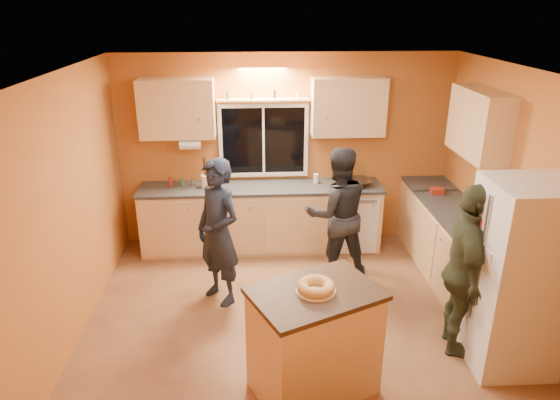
{
  "coord_description": "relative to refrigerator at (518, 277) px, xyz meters",
  "views": [
    {
      "loc": [
        -0.46,
        -4.55,
        3.19
      ],
      "look_at": [
        -0.17,
        0.4,
        1.22
      ],
      "focal_mm": 32.0,
      "sensor_mm": 36.0,
      "label": 1
    }
  ],
  "objects": [
    {
      "name": "ground",
      "position": [
        -1.89,
        0.8,
        -0.9
      ],
      "size": [
        4.5,
        4.5,
        0.0
      ],
      "primitive_type": "plane",
      "color": "brown",
      "rests_on": "ground"
    },
    {
      "name": "room_shell",
      "position": [
        -1.77,
        1.21,
        0.72
      ],
      "size": [
        4.54,
        4.04,
        2.61
      ],
      "color": "#BE6E30",
      "rests_on": "ground"
    },
    {
      "name": "back_counter",
      "position": [
        -1.88,
        2.5,
        -0.45
      ],
      "size": [
        4.23,
        0.62,
        0.9
      ],
      "color": "tan",
      "rests_on": "ground"
    },
    {
      "name": "right_counter",
      "position": [
        0.06,
        1.3,
        -0.45
      ],
      "size": [
        0.62,
        1.84,
        0.9
      ],
      "color": "tan",
      "rests_on": "ground"
    },
    {
      "name": "refrigerator",
      "position": [
        0.0,
        0.0,
        0.0
      ],
      "size": [
        0.72,
        0.7,
        1.8
      ],
      "primitive_type": "cube",
      "color": "silver",
      "rests_on": "ground"
    },
    {
      "name": "island",
      "position": [
        -1.85,
        -0.27,
        -0.4
      ],
      "size": [
        1.23,
        1.07,
        0.99
      ],
      "rotation": [
        0.0,
        0.0,
        0.43
      ],
      "color": "tan",
      "rests_on": "ground"
    },
    {
      "name": "bundt_pastry",
      "position": [
        -1.85,
        -0.27,
        0.14
      ],
      "size": [
        0.31,
        0.31,
        0.09
      ],
      "primitive_type": "torus",
      "color": "tan",
      "rests_on": "island"
    },
    {
      "name": "person_left",
      "position": [
        -2.73,
        1.22,
        -0.06
      ],
      "size": [
        0.71,
        0.72,
        1.68
      ],
      "primitive_type": "imported",
      "rotation": [
        0.0,
        0.0,
        -0.83
      ],
      "color": "black",
      "rests_on": "ground"
    },
    {
      "name": "person_center",
      "position": [
        -1.34,
        1.7,
        -0.08
      ],
      "size": [
        0.87,
        0.72,
        1.65
      ],
      "primitive_type": "imported",
      "rotation": [
        0.0,
        0.0,
        3.27
      ],
      "color": "black",
      "rests_on": "ground"
    },
    {
      "name": "person_right",
      "position": [
        -0.39,
        0.2,
        -0.04
      ],
      "size": [
        0.65,
        1.08,
        1.71
      ],
      "primitive_type": "imported",
      "rotation": [
        0.0,
        0.0,
        1.33
      ],
      "color": "#303622",
      "rests_on": "ground"
    },
    {
      "name": "mixing_bowl",
      "position": [
        -0.94,
        2.47,
        0.04
      ],
      "size": [
        0.4,
        0.4,
        0.08
      ],
      "primitive_type": "imported",
      "rotation": [
        0.0,
        0.0,
        0.17
      ],
      "color": "black",
      "rests_on": "back_counter"
    },
    {
      "name": "utensil_crock",
      "position": [
        -2.96,
        2.51,
        0.09
      ],
      "size": [
        0.14,
        0.14,
        0.17
      ],
      "primitive_type": "cylinder",
      "color": "#F0E0C9",
      "rests_on": "back_counter"
    },
    {
      "name": "potted_plant",
      "position": [
        0.03,
        0.75,
        0.16
      ],
      "size": [
        0.31,
        0.27,
        0.32
      ],
      "primitive_type": "imported",
      "rotation": [
        0.0,
        0.0,
        -0.08
      ],
      "color": "gray",
      "rests_on": "right_counter"
    },
    {
      "name": "red_box",
      "position": [
        0.01,
        2.1,
        0.04
      ],
      "size": [
        0.17,
        0.13,
        0.07
      ],
      "primitive_type": "cube",
      "rotation": [
        0.0,
        0.0,
        -0.09
      ],
      "color": "maroon",
      "rests_on": "right_counter"
    }
  ]
}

